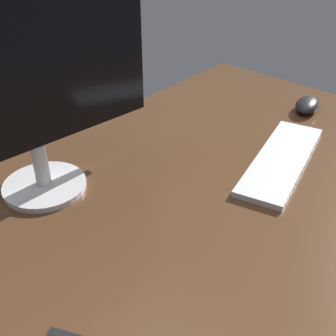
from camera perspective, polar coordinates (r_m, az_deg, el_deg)
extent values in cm
cube|color=#4C301C|center=(102.87, 3.54, -2.44)|extent=(140.00, 84.00, 2.00)
cylinder|color=silver|center=(104.01, -15.58, -2.21)|extent=(18.64, 18.64, 1.33)
cylinder|color=silver|center=(100.98, -16.05, 0.41)|extent=(3.34, 3.34, 9.94)
cube|color=black|center=(91.31, -18.25, 12.48)|extent=(57.74, 8.05, 35.44)
cube|color=silver|center=(112.78, 14.40, 1.02)|extent=(40.19, 19.92, 1.47)
ellipsoid|color=black|center=(141.00, 17.46, 7.76)|extent=(12.54, 9.20, 3.79)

